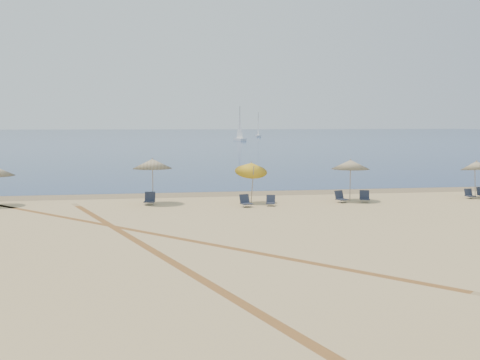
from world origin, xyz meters
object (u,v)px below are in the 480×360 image
object	(u,v)px
umbrella_3	(251,167)
chair_4	(246,201)
umbrella_4	(351,164)
chair_6	(341,197)
chair_7	(365,197)
sailboat_1	(258,129)
umbrella_2	(152,164)
chair_8	(469,194)
chair_5	(271,201)
sailboat_2	(240,130)
umbrella_5	(477,166)
chair_3	(150,199)

from	to	relation	value
umbrella_3	chair_4	size ratio (longest dim) A/B	3.38
umbrella_4	chair_6	xyz separation A→B (m)	(-0.79, -0.59, -1.88)
chair_7	sailboat_1	bearing A→B (deg)	98.01
umbrella_2	chair_8	distance (m)	19.52
umbrella_4	chair_5	distance (m)	5.65
sailboat_2	chair_4	bearing A→B (deg)	-108.66
umbrella_3	umbrella_4	size ratio (longest dim) A/B	1.07
umbrella_2	umbrella_5	size ratio (longest dim) A/B	1.11
umbrella_4	chair_6	size ratio (longest dim) A/B	3.08
umbrella_3	chair_8	bearing A→B (deg)	-1.01
chair_5	chair_8	size ratio (longest dim) A/B	1.18
umbrella_2	chair_8	xyz separation A→B (m)	(19.39, -0.91, -2.05)
umbrella_4	sailboat_2	distance (m)	117.10
umbrella_5	chair_5	xyz separation A→B (m)	(-13.41, -1.30, -1.75)
chair_7	sailboat_2	size ratio (longest dim) A/B	0.09
umbrella_5	chair_5	bearing A→B (deg)	-174.44
chair_5	sailboat_1	world-z (taller)	sailboat_1
sailboat_1	umbrella_4	bearing A→B (deg)	-92.78
umbrella_2	sailboat_1	world-z (taller)	sailboat_1
chair_4	chair_6	xyz separation A→B (m)	(5.84, 0.84, 0.00)
umbrella_5	chair_6	world-z (taller)	umbrella_5
chair_3	sailboat_1	xyz separation A→B (m)	(37.59, 157.42, 2.20)
chair_6	chair_7	xyz separation A→B (m)	(1.44, -0.12, 0.00)
chair_7	sailboat_1	distance (m)	160.38
chair_3	chair_8	size ratio (longest dim) A/B	1.31
sailboat_1	umbrella_2	bearing A→B (deg)	-96.93
umbrella_3	chair_3	world-z (taller)	umbrella_3
umbrella_4	umbrella_5	xyz separation A→B (m)	(8.24, 0.03, -0.17)
chair_4	umbrella_2	bearing A→B (deg)	141.04
umbrella_3	chair_4	world-z (taller)	umbrella_3
chair_5	chair_6	size ratio (longest dim) A/B	0.85
sailboat_2	umbrella_2	bearing A→B (deg)	-111.26
chair_4	umbrella_4	bearing A→B (deg)	-4.26
umbrella_5	chair_4	world-z (taller)	umbrella_5
chair_4	sailboat_1	distance (m)	162.38
chair_5	sailboat_1	bearing A→B (deg)	94.88
umbrella_2	umbrella_4	world-z (taller)	umbrella_2
umbrella_3	umbrella_5	distance (m)	14.29
chair_4	sailboat_2	size ratio (longest dim) A/B	0.09
chair_6	chair_8	size ratio (longest dim) A/B	1.38
chair_4	chair_5	bearing A→B (deg)	-10.37
chair_4	chair_7	xyz separation A→B (m)	(7.27, 0.72, 0.00)
umbrella_2	sailboat_2	world-z (taller)	sailboat_2
umbrella_3	chair_5	size ratio (longest dim) A/B	3.87
chair_8	sailboat_2	xyz separation A→B (m)	(4.81, 116.66, 2.52)
umbrella_3	umbrella_5	size ratio (longest dim) A/B	1.13
sailboat_2	chair_5	bearing A→B (deg)	-107.97
umbrella_2	chair_7	bearing A→B (deg)	-6.44
umbrella_4	sailboat_1	distance (m)	159.77
umbrella_5	chair_6	xyz separation A→B (m)	(-9.04, -0.62, -1.72)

